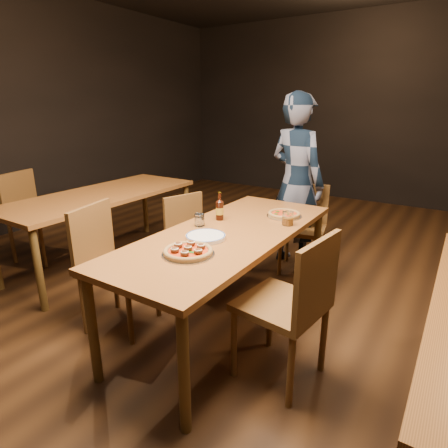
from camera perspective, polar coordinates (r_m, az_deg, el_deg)
The scene contains 16 objects.
ground at distance 2.97m, azimuth 0.54°, elevation -14.97°, with size 9.00×9.00×0.00m, color black.
room_shell at distance 2.50m, azimuth 0.68°, elevation 23.53°, with size 9.00×9.00×9.00m.
table_main at distance 2.66m, azimuth 0.58°, elevation -2.62°, with size 0.80×2.00×0.75m.
table_left at distance 3.98m, azimuth -18.18°, elevation 3.48°, with size 0.80×2.00×0.75m.
chair_main_nw at distance 2.84m, azimuth -15.70°, elevation -6.20°, with size 0.45×0.45×0.96m, color brown, non-canonical shape.
chair_main_sw at distance 3.34m, azimuth -4.27°, elevation -2.73°, with size 0.41×0.41×0.87m, color brown, non-canonical shape.
chair_main_e at distance 2.28m, azimuth 8.69°, elevation -11.81°, with size 0.46×0.46×0.98m, color brown, non-canonical shape.
chair_end at distance 3.73m, azimuth 11.92°, elevation -0.66°, with size 0.42×0.42×0.89m, color brown, non-canonical shape.
chair_nbr_left at distance 4.41m, azimuth -26.53°, elevation 1.25°, with size 0.46×0.46×0.98m, color brown, non-canonical shape.
pizza_meatball at distance 2.25m, azimuth -5.49°, elevation -4.12°, with size 0.32×0.32×0.06m.
pizza_margherita at distance 3.02m, azimuth 9.15°, elevation 1.48°, with size 0.28×0.28×0.04m.
plate_stack at distance 2.50m, azimuth -2.81°, elevation -1.95°, with size 0.27×0.27×0.03m, color white.
beer_bottle at distance 2.88m, azimuth -0.67°, elevation 2.12°, with size 0.06×0.06×0.21m.
water_glass at distance 2.75m, azimuth -3.75°, elevation 0.61°, with size 0.07×0.07×0.09m, color white.
amber_glass at distance 2.80m, azimuth 9.69°, elevation 0.86°, with size 0.08×0.08×0.10m, color #A25A12.
diner at distance 3.80m, azimuth 10.97°, elevation 6.22°, with size 0.63×0.41×1.72m, color black.
Camera 1 is at (1.33, -2.11, 1.62)m, focal length 30.00 mm.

